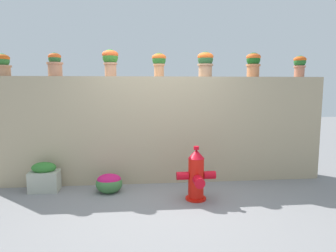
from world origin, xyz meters
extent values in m
plane|color=gray|center=(0.00, 0.00, 0.00)|extent=(24.00, 24.00, 0.00)
cube|color=tan|center=(0.00, 1.24, 0.93)|extent=(5.85, 0.37, 1.85)
cylinder|color=tan|center=(-2.59, 1.27, 1.94)|extent=(0.24, 0.24, 0.18)
cylinder|color=tan|center=(-2.59, 1.27, 2.02)|extent=(0.28, 0.28, 0.03)
sphere|color=#347330|center=(-2.59, 1.27, 2.11)|extent=(0.23, 0.23, 0.23)
ellipsoid|color=#E05A19|center=(-2.59, 1.27, 2.15)|extent=(0.24, 0.24, 0.13)
cylinder|color=tan|center=(-1.74, 1.24, 1.97)|extent=(0.23, 0.23, 0.23)
cylinder|color=tan|center=(-1.74, 1.24, 2.07)|extent=(0.27, 0.27, 0.03)
sphere|color=#2E642F|center=(-1.74, 1.24, 2.15)|extent=(0.20, 0.20, 0.20)
ellipsoid|color=orange|center=(-1.74, 1.24, 2.18)|extent=(0.21, 0.21, 0.11)
cylinder|color=tan|center=(-0.82, 1.24, 1.97)|extent=(0.20, 0.20, 0.23)
cylinder|color=tan|center=(-0.82, 1.24, 2.07)|extent=(0.23, 0.23, 0.03)
sphere|color=#327025|center=(-0.82, 1.24, 2.18)|extent=(0.26, 0.26, 0.26)
ellipsoid|color=#EC5824|center=(-0.82, 1.24, 2.22)|extent=(0.28, 0.28, 0.14)
cylinder|color=tan|center=(0.01, 1.27, 1.96)|extent=(0.17, 0.17, 0.22)
cylinder|color=tan|center=(0.01, 1.27, 2.06)|extent=(0.20, 0.20, 0.03)
sphere|color=#276424|center=(0.01, 1.27, 2.15)|extent=(0.24, 0.24, 0.24)
ellipsoid|color=orange|center=(0.01, 1.27, 2.19)|extent=(0.25, 0.25, 0.13)
cylinder|color=tan|center=(0.83, 1.25, 1.97)|extent=(0.23, 0.23, 0.22)
cylinder|color=tan|center=(0.83, 1.25, 2.06)|extent=(0.28, 0.28, 0.03)
sphere|color=#29572D|center=(0.83, 1.25, 2.16)|extent=(0.27, 0.27, 0.27)
ellipsoid|color=orange|center=(0.83, 1.25, 2.21)|extent=(0.28, 0.28, 0.15)
cylinder|color=#C2764B|center=(1.71, 1.28, 1.97)|extent=(0.22, 0.22, 0.23)
cylinder|color=#C2764B|center=(1.71, 1.28, 2.07)|extent=(0.25, 0.25, 0.03)
sphere|color=#1B591D|center=(1.71, 1.28, 2.17)|extent=(0.24, 0.24, 0.24)
ellipsoid|color=orange|center=(1.71, 1.28, 2.21)|extent=(0.25, 0.25, 0.13)
cylinder|color=#BB6F54|center=(2.57, 1.26, 1.96)|extent=(0.18, 0.18, 0.21)
cylinder|color=#BB6F54|center=(2.57, 1.26, 2.05)|extent=(0.21, 0.21, 0.03)
sphere|color=#286628|center=(2.57, 1.26, 2.13)|extent=(0.21, 0.21, 0.21)
ellipsoid|color=#E6581B|center=(2.57, 1.26, 2.17)|extent=(0.22, 0.22, 0.12)
cylinder|color=red|center=(0.49, 0.24, 0.01)|extent=(0.31, 0.31, 0.03)
cylinder|color=red|center=(0.49, 0.24, 0.32)|extent=(0.23, 0.23, 0.63)
cone|color=red|center=(0.49, 0.24, 0.70)|extent=(0.24, 0.24, 0.13)
cylinder|color=red|center=(0.49, 0.24, 0.79)|extent=(0.08, 0.08, 0.05)
cylinder|color=red|center=(0.28, 0.24, 0.37)|extent=(0.18, 0.12, 0.12)
cylinder|color=red|center=(0.69, 0.24, 0.37)|extent=(0.18, 0.12, 0.12)
cylinder|color=red|center=(0.49, 0.03, 0.34)|extent=(0.15, 0.20, 0.15)
ellipsoid|color=#3F743C|center=(-0.84, 0.68, 0.14)|extent=(0.42, 0.38, 0.31)
ellipsoid|color=#BF165C|center=(-0.84, 0.68, 0.21)|extent=(0.38, 0.34, 0.17)
cube|color=#AAAC9A|center=(-1.88, 0.84, 0.17)|extent=(0.45, 0.30, 0.33)
ellipsoid|color=#2F722B|center=(-1.88, 0.84, 0.39)|extent=(0.39, 0.25, 0.18)
camera|label=1|loc=(-0.35, -4.07, 1.68)|focal=32.40mm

